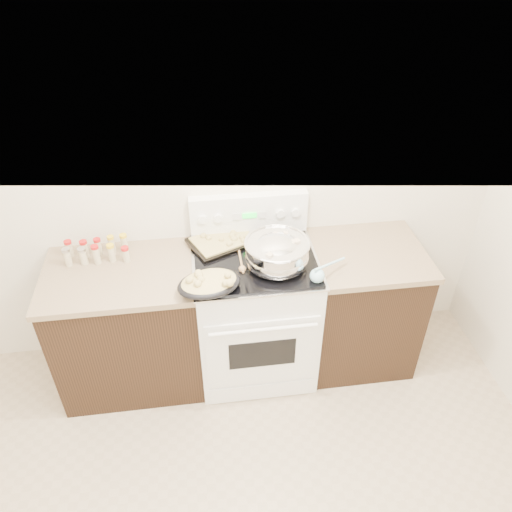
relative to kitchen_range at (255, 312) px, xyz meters
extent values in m
cube|color=silver|center=(-0.35, 0.35, 0.86)|extent=(4.00, 0.05, 2.70)
cube|color=black|center=(-0.83, 0.01, -0.05)|extent=(0.90, 0.64, 0.88)
cube|color=brown|center=(-0.83, 0.01, 0.41)|extent=(0.93, 0.67, 0.04)
cube|color=black|center=(0.73, 0.01, -0.05)|extent=(0.70, 0.64, 0.88)
cube|color=brown|center=(0.73, 0.01, 0.41)|extent=(0.73, 0.67, 0.04)
cube|color=white|center=(0.00, 0.00, -0.03)|extent=(0.76, 0.66, 0.92)
cube|color=white|center=(0.00, -0.34, -0.04)|extent=(0.70, 0.01, 0.55)
cube|color=black|center=(0.00, -0.35, -0.04)|extent=(0.42, 0.01, 0.22)
cylinder|color=white|center=(0.00, -0.38, 0.21)|extent=(0.65, 0.02, 0.02)
cube|color=white|center=(0.00, -0.34, -0.41)|extent=(0.70, 0.01, 0.14)
cube|color=silver|center=(0.00, 0.00, 0.44)|extent=(0.78, 0.68, 0.01)
cube|color=black|center=(0.00, 0.00, 0.45)|extent=(0.74, 0.64, 0.01)
cube|color=white|center=(0.00, 0.29, 0.59)|extent=(0.76, 0.07, 0.28)
cylinder|color=white|center=(-0.30, 0.24, 0.61)|extent=(0.06, 0.02, 0.06)
cylinder|color=white|center=(-0.20, 0.24, 0.61)|extent=(0.06, 0.02, 0.06)
cylinder|color=white|center=(0.20, 0.24, 0.61)|extent=(0.06, 0.02, 0.06)
cylinder|color=white|center=(0.30, 0.24, 0.61)|extent=(0.06, 0.02, 0.06)
cube|color=#19E533|center=(0.00, 0.25, 0.61)|extent=(0.09, 0.00, 0.04)
cube|color=silver|center=(-0.08, 0.25, 0.61)|extent=(0.05, 0.00, 0.05)
cube|color=silver|center=(0.08, 0.25, 0.61)|extent=(0.05, 0.00, 0.05)
ellipsoid|color=silver|center=(0.12, -0.09, 0.53)|extent=(0.42, 0.42, 0.23)
cylinder|color=silver|center=(0.12, -0.09, 0.46)|extent=(0.21, 0.21, 0.01)
torus|color=silver|center=(0.12, -0.09, 0.62)|extent=(0.39, 0.39, 0.02)
cylinder|color=silver|center=(0.12, -0.09, 0.56)|extent=(0.37, 0.37, 0.13)
cylinder|color=brown|center=(0.12, -0.09, 0.61)|extent=(0.35, 0.35, 0.00)
cube|color=beige|center=(0.20, -0.08, 0.62)|extent=(0.03, 0.03, 0.02)
cube|color=beige|center=(0.11, -0.12, 0.62)|extent=(0.04, 0.04, 0.03)
cube|color=beige|center=(0.09, -0.12, 0.62)|extent=(0.05, 0.05, 0.03)
cube|color=beige|center=(0.06, -0.21, 0.62)|extent=(0.05, 0.05, 0.03)
cube|color=beige|center=(0.07, -0.05, 0.62)|extent=(0.05, 0.05, 0.03)
cube|color=beige|center=(0.19, 0.01, 0.62)|extent=(0.03, 0.03, 0.02)
cube|color=beige|center=(0.11, -0.05, 0.62)|extent=(0.04, 0.04, 0.03)
cube|color=beige|center=(0.07, -0.13, 0.62)|extent=(0.04, 0.04, 0.03)
cube|color=beige|center=(0.14, -0.04, 0.62)|extent=(0.03, 0.03, 0.02)
cube|color=beige|center=(0.21, -0.10, 0.62)|extent=(0.05, 0.05, 0.03)
cube|color=beige|center=(0.13, 0.00, 0.62)|extent=(0.04, 0.04, 0.03)
cube|color=beige|center=(0.19, -0.13, 0.62)|extent=(0.04, 0.04, 0.03)
cube|color=beige|center=(0.14, -0.10, 0.62)|extent=(0.04, 0.04, 0.02)
cube|color=beige|center=(0.24, -0.09, 0.62)|extent=(0.05, 0.05, 0.03)
cube|color=beige|center=(0.07, -0.04, 0.62)|extent=(0.04, 0.04, 0.03)
ellipsoid|color=black|center=(-0.30, -0.26, 0.49)|extent=(0.41, 0.33, 0.08)
ellipsoid|color=tan|center=(-0.30, -0.26, 0.51)|extent=(0.37, 0.30, 0.06)
sphere|color=tan|center=(-0.35, -0.22, 0.54)|extent=(0.05, 0.05, 0.05)
sphere|color=tan|center=(-0.34, -0.27, 0.54)|extent=(0.04, 0.04, 0.04)
sphere|color=tan|center=(-0.21, -0.32, 0.54)|extent=(0.04, 0.04, 0.04)
sphere|color=tan|center=(-0.40, -0.27, 0.54)|extent=(0.04, 0.04, 0.04)
sphere|color=tan|center=(-0.35, -0.23, 0.54)|extent=(0.05, 0.05, 0.05)
sphere|color=tan|center=(-0.36, -0.30, 0.54)|extent=(0.04, 0.04, 0.04)
sphere|color=tan|center=(-0.18, -0.32, 0.54)|extent=(0.05, 0.05, 0.05)
sphere|color=tan|center=(-0.19, -0.26, 0.54)|extent=(0.04, 0.04, 0.04)
cube|color=black|center=(-0.18, 0.19, 0.46)|extent=(0.49, 0.43, 0.02)
cube|color=tan|center=(-0.18, 0.19, 0.48)|extent=(0.44, 0.38, 0.02)
sphere|color=tan|center=(-0.15, 0.12, 0.49)|extent=(0.04, 0.04, 0.04)
sphere|color=tan|center=(-0.06, 0.18, 0.49)|extent=(0.04, 0.04, 0.04)
sphere|color=tan|center=(-0.19, 0.18, 0.49)|extent=(0.03, 0.03, 0.03)
sphere|color=tan|center=(-0.12, 0.21, 0.49)|extent=(0.04, 0.04, 0.04)
sphere|color=tan|center=(-0.30, 0.23, 0.49)|extent=(0.04, 0.04, 0.04)
sphere|color=tan|center=(-0.11, 0.17, 0.49)|extent=(0.05, 0.05, 0.05)
sphere|color=tan|center=(-0.20, 0.28, 0.49)|extent=(0.03, 0.03, 0.03)
sphere|color=tan|center=(-0.11, 0.24, 0.49)|extent=(0.05, 0.05, 0.05)
sphere|color=tan|center=(-0.05, 0.14, 0.49)|extent=(0.03, 0.03, 0.03)
sphere|color=tan|center=(-0.27, 0.20, 0.49)|extent=(0.04, 0.04, 0.04)
cylinder|color=tan|center=(-0.09, 0.00, 0.46)|extent=(0.02, 0.28, 0.01)
sphere|color=tan|center=(-0.09, -0.11, 0.47)|extent=(0.04, 0.04, 0.04)
sphere|color=#9CD4E9|center=(0.33, -0.26, 0.49)|extent=(0.09, 0.09, 0.09)
cylinder|color=#9CD4E9|center=(0.42, -0.20, 0.51)|extent=(0.24, 0.18, 0.07)
cylinder|color=#BFB28C|center=(-1.14, 0.21, 0.48)|extent=(0.04, 0.04, 0.09)
cylinder|color=#B21414|center=(-1.14, 0.21, 0.53)|extent=(0.05, 0.05, 0.02)
cylinder|color=#BFB28C|center=(-1.04, 0.20, 0.48)|extent=(0.05, 0.05, 0.10)
cylinder|color=#B21414|center=(-1.04, 0.20, 0.54)|extent=(0.05, 0.05, 0.02)
cylinder|color=#BFB28C|center=(-0.96, 0.21, 0.48)|extent=(0.04, 0.04, 0.10)
cylinder|color=#B21414|center=(-0.96, 0.21, 0.54)|extent=(0.04, 0.04, 0.02)
cylinder|color=#BFB28C|center=(-0.88, 0.22, 0.48)|extent=(0.04, 0.04, 0.10)
cylinder|color=gold|center=(-0.88, 0.22, 0.54)|extent=(0.04, 0.04, 0.02)
cylinder|color=#BFB28C|center=(-0.80, 0.21, 0.49)|extent=(0.04, 0.04, 0.11)
cylinder|color=gold|center=(-0.80, 0.21, 0.55)|extent=(0.05, 0.05, 0.02)
cylinder|color=#BFB28C|center=(-1.13, 0.11, 0.48)|extent=(0.04, 0.04, 0.10)
cylinder|color=#B2B2B7|center=(-1.13, 0.11, 0.54)|extent=(0.05, 0.05, 0.02)
cylinder|color=#BFB28C|center=(-1.04, 0.12, 0.48)|extent=(0.05, 0.05, 0.10)
cylinder|color=#B2B2B7|center=(-1.04, 0.12, 0.54)|extent=(0.05, 0.05, 0.02)
cylinder|color=#BFB28C|center=(-0.96, 0.11, 0.49)|extent=(0.04, 0.04, 0.11)
cylinder|color=#B21414|center=(-0.96, 0.11, 0.55)|extent=(0.05, 0.05, 0.02)
cylinder|color=#BFB28C|center=(-0.87, 0.13, 0.48)|extent=(0.04, 0.04, 0.10)
cylinder|color=gold|center=(-0.87, 0.13, 0.54)|extent=(0.05, 0.05, 0.02)
cylinder|color=#BFB28C|center=(-0.79, 0.11, 0.47)|extent=(0.04, 0.04, 0.09)
cylinder|color=#B21414|center=(-0.79, 0.11, 0.52)|extent=(0.05, 0.05, 0.02)
camera|label=1|loc=(-0.33, -2.43, 2.31)|focal=35.00mm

